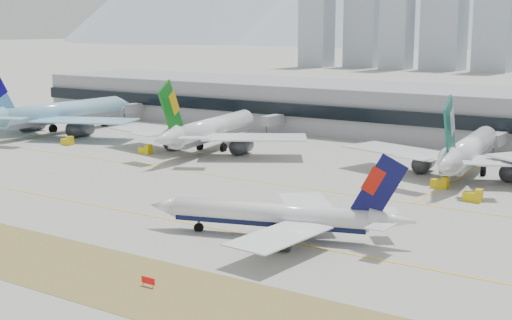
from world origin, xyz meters
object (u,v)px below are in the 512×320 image
Objects in this scene: widebody_korean at (58,114)px; widebody_eva at (210,131)px; taxiing_airliner at (279,216)px; widebody_cathay at (468,152)px; terminal at (405,111)px.

widebody_korean reaches higher than widebody_eva.
widebody_cathay is (10.04, 66.00, 1.88)m from taxiing_airliner.
widebody_eva is at bearing -89.94° from widebody_korean.
widebody_cathay is at bearing -115.93° from taxiing_airliner.
taxiing_airliner is 83.50m from widebody_eva.
widebody_korean is at bearing 80.30° from widebody_eva.
widebody_eva is at bearing -118.87° from terminal.
taxiing_airliner is 121.38m from terminal.
widebody_eva is at bearing -62.51° from taxiing_airliner.
taxiing_airliner is at bearing -145.40° from widebody_eva.
terminal is (32.65, 59.21, 1.84)m from widebody_eva.
widebody_cathay is at bearing -94.58° from widebody_eva.
terminal is at bearing -39.05° from widebody_eva.
taxiing_airliner is at bearing -77.55° from terminal.
widebody_cathay is at bearing -87.21° from widebody_korean.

